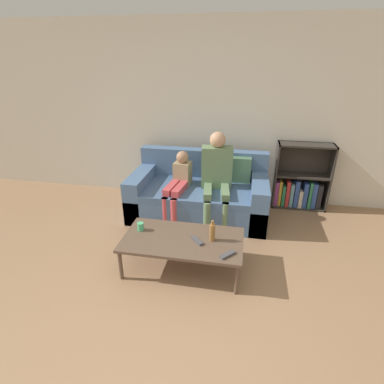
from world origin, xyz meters
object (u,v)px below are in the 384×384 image
(person_adult, at_px, (217,171))
(bottle, at_px, (212,232))
(cup_near, at_px, (141,227))
(tv_remote_0, at_px, (197,241))
(coffee_table, at_px, (183,241))
(tv_remote_1, at_px, (228,255))
(couch, at_px, (200,195))
(person_child, at_px, (178,183))
(bookshelf, at_px, (300,184))

(person_adult, height_order, bottle, person_adult)
(cup_near, height_order, tv_remote_0, cup_near)
(coffee_table, relative_size, person_adult, 1.03)
(coffee_table, xyz_separation_m, person_adult, (0.22, 1.16, 0.36))
(person_adult, distance_m, tv_remote_1, 1.43)
(couch, distance_m, coffee_table, 1.25)
(couch, relative_size, person_child, 2.03)
(bookshelf, bearing_deg, person_child, -158.35)
(tv_remote_1, height_order, bottle, bottle)
(person_adult, bearing_deg, person_child, -177.82)
(coffee_table, distance_m, cup_near, 0.50)
(bottle, bearing_deg, cup_near, 176.12)
(couch, xyz_separation_m, bookshelf, (1.42, 0.51, 0.08))
(person_adult, distance_m, bottle, 1.16)
(bookshelf, xyz_separation_m, tv_remote_1, (-0.92, -1.96, 0.01))
(couch, xyz_separation_m, person_adult, (0.24, -0.09, 0.41))
(bookshelf, distance_m, coffee_table, 2.24)
(tv_remote_0, xyz_separation_m, bottle, (0.15, 0.05, 0.09))
(bookshelf, distance_m, cup_near, 2.52)
(person_adult, relative_size, bottle, 5.23)
(coffee_table, bearing_deg, bottle, 4.91)
(bookshelf, distance_m, tv_remote_0, 2.17)
(person_child, bearing_deg, person_adult, 16.09)
(couch, height_order, cup_near, couch)
(cup_near, relative_size, bottle, 0.39)
(bookshelf, xyz_separation_m, bottle, (-1.10, -1.72, 0.10))
(person_child, bearing_deg, tv_remote_1, -52.02)
(cup_near, relative_size, tv_remote_1, 0.57)
(person_child, distance_m, tv_remote_1, 1.51)
(bottle, bearing_deg, tv_remote_0, -160.91)
(coffee_table, bearing_deg, person_child, 105.02)
(bookshelf, xyz_separation_m, person_adult, (-1.18, -0.59, 0.33))
(cup_near, bearing_deg, tv_remote_1, -16.55)
(person_adult, height_order, tv_remote_0, person_adult)
(person_child, distance_m, bottle, 1.21)
(couch, distance_m, tv_remote_0, 1.28)
(bookshelf, distance_m, person_adult, 1.36)
(tv_remote_1, relative_size, bottle, 0.68)
(coffee_table, height_order, person_child, person_child)
(couch, xyz_separation_m, bottle, (0.32, -1.22, 0.18))
(person_adult, bearing_deg, cup_near, -129.79)
(coffee_table, xyz_separation_m, bottle, (0.30, 0.03, 0.13))
(couch, distance_m, bottle, 1.27)
(coffee_table, height_order, cup_near, cup_near)
(couch, xyz_separation_m, tv_remote_0, (0.18, -1.27, 0.09))
(person_child, xyz_separation_m, tv_remote_1, (0.77, -1.29, -0.15))
(bottle, bearing_deg, tv_remote_1, -52.67)
(couch, bearing_deg, person_adult, -19.72)
(cup_near, bearing_deg, coffee_table, -9.28)
(person_adult, bearing_deg, tv_remote_1, -85.91)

